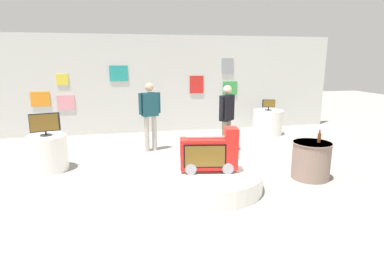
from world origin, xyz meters
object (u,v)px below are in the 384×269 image
at_px(tv_on_left_rear, 45,124).
at_px(shopper_browsing_near_truck, 227,114).
at_px(display_pedestal_left_rear, 48,153).
at_px(display_pedestal_center_rear, 268,122).
at_px(tv_on_center_rear, 269,105).
at_px(bottle_on_side_table, 319,137).
at_px(shopper_browsing_rear, 150,112).
at_px(side_table_round, 311,160).
at_px(main_display_pedestal, 208,180).
at_px(novelty_firetruck_tv, 210,154).

relative_size(tv_on_left_rear, shopper_browsing_near_truck, 0.34).
distance_m(tv_on_left_rear, shopper_browsing_near_truck, 3.93).
height_order(display_pedestal_left_rear, tv_on_left_rear, tv_on_left_rear).
height_order(display_pedestal_center_rear, tv_on_center_rear, tv_on_center_rear).
relative_size(tv_on_left_rear, bottle_on_side_table, 2.35).
bearing_deg(shopper_browsing_rear, bottle_on_side_table, -41.07).
xyz_separation_m(tv_on_center_rear, side_table_round, (-0.80, -3.61, -0.53)).
distance_m(main_display_pedestal, display_pedestal_left_rear, 3.35).
xyz_separation_m(bottle_on_side_table, shopper_browsing_rear, (-2.91, 2.54, 0.18)).
height_order(main_display_pedestal, shopper_browsing_rear, shopper_browsing_rear).
distance_m(novelty_firetruck_tv, tv_on_center_rear, 4.65).
bearing_deg(tv_on_center_rear, main_display_pedestal, -127.41).
distance_m(main_display_pedestal, display_pedestal_center_rear, 4.66).
relative_size(side_table_round, bottle_on_side_table, 3.07).
xyz_separation_m(tv_on_left_rear, display_pedestal_center_rear, (5.75, 2.09, -0.60)).
height_order(display_pedestal_center_rear, shopper_browsing_near_truck, shopper_browsing_near_truck).
xyz_separation_m(tv_on_left_rear, shopper_browsing_rear, (2.16, 1.00, 0.01)).
relative_size(main_display_pedestal, display_pedestal_center_rear, 2.15).
relative_size(tv_on_center_rear, shopper_browsing_near_truck, 0.23).
bearing_deg(main_display_pedestal, shopper_browsing_near_truck, 64.26).
xyz_separation_m(shopper_browsing_near_truck, shopper_browsing_rear, (-1.75, 0.59, 0.03)).
distance_m(shopper_browsing_near_truck, shopper_browsing_rear, 1.84).
relative_size(display_pedestal_left_rear, side_table_round, 1.05).
relative_size(bottle_on_side_table, shopper_browsing_rear, 0.14).
bearing_deg(display_pedestal_left_rear, tv_on_left_rear, -104.91).
xyz_separation_m(novelty_firetruck_tv, shopper_browsing_near_truck, (0.96, 2.03, 0.32)).
distance_m(novelty_firetruck_tv, tv_on_left_rear, 3.38).
bearing_deg(display_pedestal_center_rear, tv_on_left_rear, -160.06).
xyz_separation_m(display_pedestal_center_rear, side_table_round, (-0.80, -3.61, -0.00)).
bearing_deg(display_pedestal_center_rear, shopper_browsing_rear, -163.17).
bearing_deg(display_pedestal_left_rear, novelty_firetruck_tv, -28.84).
bearing_deg(novelty_firetruck_tv, main_display_pedestal, 150.69).
height_order(tv_on_left_rear, display_pedestal_center_rear, tv_on_left_rear).
bearing_deg(display_pedestal_center_rear, novelty_firetruck_tv, -127.13).
xyz_separation_m(novelty_firetruck_tv, side_table_round, (2.00, 0.09, -0.27)).
bearing_deg(side_table_round, tv_on_center_rear, 77.44).
bearing_deg(tv_on_center_rear, display_pedestal_left_rear, -160.13).
relative_size(main_display_pedestal, shopper_browsing_near_truck, 1.15).
bearing_deg(novelty_firetruck_tv, display_pedestal_left_rear, 151.16).
relative_size(shopper_browsing_near_truck, shopper_browsing_rear, 0.98).
distance_m(tv_on_center_rear, shopper_browsing_near_truck, 2.50).
distance_m(main_display_pedestal, shopper_browsing_rear, 2.84).
height_order(main_display_pedestal, tv_on_center_rear, tv_on_center_rear).
xyz_separation_m(main_display_pedestal, side_table_round, (2.02, 0.08, 0.20)).
bearing_deg(shopper_browsing_rear, display_pedestal_center_rear, 16.83).
height_order(main_display_pedestal, bottle_on_side_table, bottle_on_side_table).
relative_size(novelty_firetruck_tv, display_pedestal_center_rear, 1.17).
bearing_deg(display_pedestal_left_rear, display_pedestal_center_rear, 19.91).
bearing_deg(tv_on_center_rear, bottle_on_side_table, -100.70).
relative_size(tv_on_center_rear, bottle_on_side_table, 1.58).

